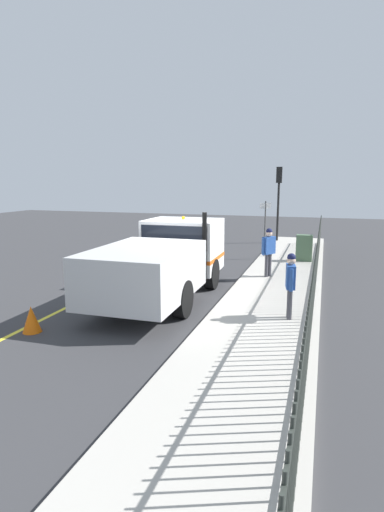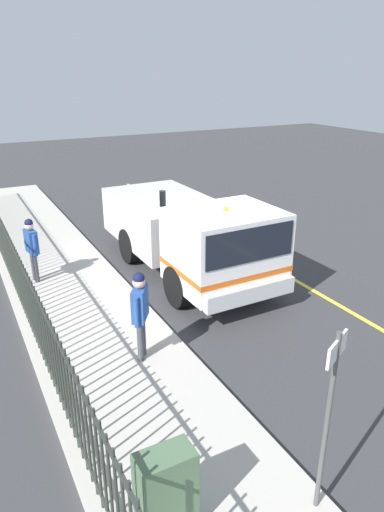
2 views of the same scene
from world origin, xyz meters
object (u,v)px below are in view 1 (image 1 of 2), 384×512
object	(u,v)px
work_truck	(167,256)
pedestrian_distant	(290,279)
traffic_light_near	(279,189)
street_sign	(265,222)
traffic_cone	(31,319)
utility_cabinet	(304,248)
worker_standing	(269,247)

from	to	relation	value
work_truck	pedestrian_distant	bearing A→B (deg)	-20.39
traffic_light_near	street_sign	world-z (taller)	traffic_light_near
street_sign	traffic_cone	bearing A→B (deg)	-109.93
pedestrian_distant	utility_cabinet	distance (m)	7.56
pedestrian_distant	street_sign	bearing A→B (deg)	-176.61
worker_standing	traffic_cone	size ratio (longest dim) A/B	2.75
traffic_light_near	street_sign	size ratio (longest dim) A/B	1.66
utility_cabinet	street_sign	distance (m)	2.04
work_truck	traffic_cone	world-z (taller)	work_truck
work_truck	traffic_light_near	bearing A→B (deg)	80.16
worker_standing	traffic_light_near	xyz separation A→B (m)	(-0.67, 8.85, 1.79)
traffic_light_near	traffic_cone	world-z (taller)	traffic_light_near
work_truck	worker_standing	size ratio (longest dim) A/B	3.68
pedestrian_distant	traffic_light_near	distance (m)	13.36
work_truck	street_sign	distance (m)	7.09
utility_cabinet	traffic_cone	size ratio (longest dim) A/B	1.77
worker_standing	street_sign	xyz separation A→B (m)	(-0.67, 3.85, 0.47)
work_truck	traffic_cone	distance (m)	4.24
utility_cabinet	traffic_light_near	bearing A→B (deg)	107.01
pedestrian_distant	utility_cabinet	xyz separation A→B (m)	(-0.03, 7.55, -0.44)
work_truck	street_sign	bearing A→B (deg)	73.68
worker_standing	utility_cabinet	bearing A→B (deg)	-163.24
work_truck	worker_standing	bearing A→B (deg)	48.31
worker_standing	pedestrian_distant	world-z (taller)	worker_standing
pedestrian_distant	traffic_cone	world-z (taller)	pedestrian_distant
utility_cabinet	street_sign	size ratio (longest dim) A/B	0.45
worker_standing	street_sign	size ratio (longest dim) A/B	0.70
work_truck	utility_cabinet	size ratio (longest dim) A/B	5.73
traffic_cone	worker_standing	bearing A→B (deg)	56.04
traffic_cone	street_sign	bearing A→B (deg)	70.07
work_truck	pedestrian_distant	distance (m)	3.88
traffic_cone	street_sign	distance (m)	11.24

